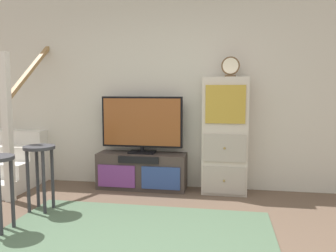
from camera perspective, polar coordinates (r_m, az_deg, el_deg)
The scene contains 8 objects.
back_wall at distance 4.75m, azimuth -0.23°, elevation 6.05°, with size 6.40×0.12×2.70m, color beige.
area_rug at distance 3.23m, azimuth -6.31°, elevation -18.58°, with size 2.60×1.80×0.01m, color #4C664C.
media_console at distance 4.69m, azimuth -4.45°, elevation -7.59°, with size 1.22×0.38×0.49m.
television at distance 4.60m, azimuth -4.44°, elevation 0.46°, with size 1.11×0.22×0.77m.
side_cabinet at distance 4.46m, azimuth 9.58°, elevation -1.67°, with size 0.58×0.38×1.52m.
desk_clock at distance 4.42m, azimuth 10.51°, elevation 9.81°, with size 0.23×0.08×0.26m.
staircase at distance 5.47m, azimuth -24.56°, elevation -4.83°, with size 1.00×1.36×2.20m.
bar_stool_far at distance 4.02m, azimuth -20.85°, elevation -5.88°, with size 0.34×0.34×0.74m.
Camera 1 is at (0.83, -2.22, 1.35)m, focal length 36.07 mm.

